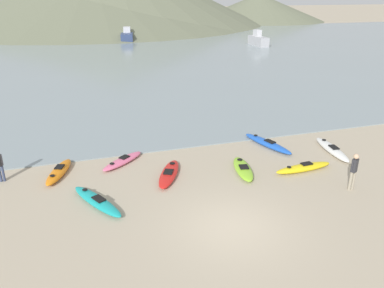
{
  "coord_description": "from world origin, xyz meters",
  "views": [
    {
      "loc": [
        -4.82,
        -10.45,
        7.94
      ],
      "look_at": [
        0.63,
        6.88,
        0.5
      ],
      "focal_mm": 35.0,
      "sensor_mm": 36.0,
      "label": 1
    }
  ],
  "objects_px": {
    "kayak_on_sand_4": "(267,143)",
    "kayak_on_sand_6": "(59,172)",
    "person_near_foreground": "(354,169)",
    "kayak_on_sand_2": "(332,149)",
    "moored_boat_0": "(258,40)",
    "kayak_on_sand_5": "(303,168)",
    "kayak_on_sand_7": "(243,169)",
    "kayak_on_sand_1": "(123,161)",
    "kayak_on_sand_0": "(97,201)",
    "kayak_on_sand_3": "(169,174)",
    "moored_boat_1": "(127,36)"
  },
  "relations": [
    {
      "from": "kayak_on_sand_0",
      "to": "moored_boat_1",
      "type": "relative_size",
      "value": 0.54
    },
    {
      "from": "kayak_on_sand_2",
      "to": "kayak_on_sand_7",
      "type": "distance_m",
      "value": 5.51
    },
    {
      "from": "kayak_on_sand_1",
      "to": "moored_boat_1",
      "type": "xyz_separation_m",
      "value": [
        7.48,
        49.23,
        0.7
      ]
    },
    {
      "from": "kayak_on_sand_7",
      "to": "kayak_on_sand_3",
      "type": "bearing_deg",
      "value": 170.9
    },
    {
      "from": "moored_boat_0",
      "to": "kayak_on_sand_6",
      "type": "bearing_deg",
      "value": -127.84
    },
    {
      "from": "kayak_on_sand_2",
      "to": "moored_boat_0",
      "type": "bearing_deg",
      "value": 68.6
    },
    {
      "from": "kayak_on_sand_1",
      "to": "moored_boat_0",
      "type": "xyz_separation_m",
      "value": [
        26.06,
        37.03,
        0.73
      ]
    },
    {
      "from": "kayak_on_sand_7",
      "to": "kayak_on_sand_1",
      "type": "bearing_deg",
      "value": 153.9
    },
    {
      "from": "kayak_on_sand_1",
      "to": "kayak_on_sand_6",
      "type": "height_order",
      "value": "kayak_on_sand_6"
    },
    {
      "from": "kayak_on_sand_2",
      "to": "moored_boat_0",
      "type": "distance_m",
      "value": 41.84
    },
    {
      "from": "kayak_on_sand_3",
      "to": "person_near_foreground",
      "type": "distance_m",
      "value": 8.05
    },
    {
      "from": "kayak_on_sand_1",
      "to": "kayak_on_sand_5",
      "type": "relative_size",
      "value": 0.81
    },
    {
      "from": "kayak_on_sand_0",
      "to": "kayak_on_sand_7",
      "type": "bearing_deg",
      "value": 7.99
    },
    {
      "from": "kayak_on_sand_4",
      "to": "kayak_on_sand_6",
      "type": "xyz_separation_m",
      "value": [
        -10.91,
        -0.2,
        -0.0
      ]
    },
    {
      "from": "kayak_on_sand_6",
      "to": "moored_boat_0",
      "type": "bearing_deg",
      "value": 52.16
    },
    {
      "from": "kayak_on_sand_0",
      "to": "kayak_on_sand_1",
      "type": "relative_size",
      "value": 1.3
    },
    {
      "from": "kayak_on_sand_1",
      "to": "person_near_foreground",
      "type": "bearing_deg",
      "value": -31.73
    },
    {
      "from": "kayak_on_sand_1",
      "to": "person_near_foreground",
      "type": "relative_size",
      "value": 1.46
    },
    {
      "from": "kayak_on_sand_2",
      "to": "kayak_on_sand_7",
      "type": "height_order",
      "value": "kayak_on_sand_2"
    },
    {
      "from": "kayak_on_sand_0",
      "to": "kayak_on_sand_7",
      "type": "relative_size",
      "value": 1.17
    },
    {
      "from": "kayak_on_sand_0",
      "to": "kayak_on_sand_7",
      "type": "xyz_separation_m",
      "value": [
        6.83,
        0.96,
        -0.01
      ]
    },
    {
      "from": "kayak_on_sand_5",
      "to": "person_near_foreground",
      "type": "relative_size",
      "value": 1.81
    },
    {
      "from": "kayak_on_sand_6",
      "to": "moored_boat_0",
      "type": "xyz_separation_m",
      "value": [
        29.05,
        37.39,
        0.7
      ]
    },
    {
      "from": "kayak_on_sand_5",
      "to": "moored_boat_1",
      "type": "relative_size",
      "value": 0.51
    },
    {
      "from": "kayak_on_sand_0",
      "to": "moored_boat_0",
      "type": "relative_size",
      "value": 0.65
    },
    {
      "from": "kayak_on_sand_2",
      "to": "kayak_on_sand_5",
      "type": "relative_size",
      "value": 1.11
    },
    {
      "from": "kayak_on_sand_0",
      "to": "kayak_on_sand_3",
      "type": "height_order",
      "value": "kayak_on_sand_0"
    },
    {
      "from": "person_near_foreground",
      "to": "moored_boat_1",
      "type": "height_order",
      "value": "moored_boat_1"
    },
    {
      "from": "kayak_on_sand_1",
      "to": "moored_boat_1",
      "type": "height_order",
      "value": "moored_boat_1"
    },
    {
      "from": "moored_boat_1",
      "to": "kayak_on_sand_0",
      "type": "bearing_deg",
      "value": -99.66
    },
    {
      "from": "kayak_on_sand_4",
      "to": "person_near_foreground",
      "type": "xyz_separation_m",
      "value": [
        1.12,
        -5.42,
        0.79
      ]
    },
    {
      "from": "kayak_on_sand_0",
      "to": "person_near_foreground",
      "type": "height_order",
      "value": "person_near_foreground"
    },
    {
      "from": "kayak_on_sand_3",
      "to": "kayak_on_sand_4",
      "type": "xyz_separation_m",
      "value": [
        6.06,
        1.88,
        0.02
      ]
    },
    {
      "from": "moored_boat_0",
      "to": "person_near_foreground",
      "type": "bearing_deg",
      "value": -111.77
    },
    {
      "from": "kayak_on_sand_2",
      "to": "kayak_on_sand_6",
      "type": "relative_size",
      "value": 1.21
    },
    {
      "from": "kayak_on_sand_2",
      "to": "kayak_on_sand_6",
      "type": "bearing_deg",
      "value": 173.56
    },
    {
      "from": "person_near_foreground",
      "to": "moored_boat_1",
      "type": "xyz_separation_m",
      "value": [
        -1.55,
        54.82,
        -0.11
      ]
    },
    {
      "from": "moored_boat_1",
      "to": "moored_boat_0",
      "type": "bearing_deg",
      "value": -33.3
    },
    {
      "from": "kayak_on_sand_4",
      "to": "kayak_on_sand_7",
      "type": "bearing_deg",
      "value": -136.73
    },
    {
      "from": "kayak_on_sand_5",
      "to": "kayak_on_sand_7",
      "type": "relative_size",
      "value": 1.12
    },
    {
      "from": "kayak_on_sand_6",
      "to": "moored_boat_0",
      "type": "height_order",
      "value": "moored_boat_0"
    },
    {
      "from": "kayak_on_sand_1",
      "to": "person_near_foreground",
      "type": "height_order",
      "value": "person_near_foreground"
    },
    {
      "from": "kayak_on_sand_0",
      "to": "person_near_foreground",
      "type": "bearing_deg",
      "value": -10.85
    },
    {
      "from": "kayak_on_sand_7",
      "to": "kayak_on_sand_5",
      "type": "bearing_deg",
      "value": -16.06
    },
    {
      "from": "kayak_on_sand_5",
      "to": "kayak_on_sand_3",
      "type": "bearing_deg",
      "value": 167.76
    },
    {
      "from": "kayak_on_sand_1",
      "to": "moored_boat_0",
      "type": "bearing_deg",
      "value": 54.87
    },
    {
      "from": "kayak_on_sand_3",
      "to": "moored_boat_0",
      "type": "distance_m",
      "value": 45.97
    },
    {
      "from": "kayak_on_sand_7",
      "to": "moored_boat_1",
      "type": "distance_m",
      "value": 51.88
    },
    {
      "from": "kayak_on_sand_5",
      "to": "moored_boat_0",
      "type": "xyz_separation_m",
      "value": [
        17.96,
        40.44,
        0.71
      ]
    },
    {
      "from": "kayak_on_sand_4",
      "to": "kayak_on_sand_6",
      "type": "bearing_deg",
      "value": -178.97
    }
  ]
}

